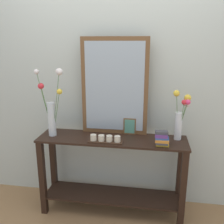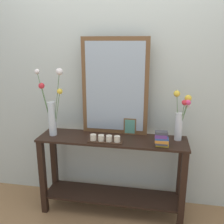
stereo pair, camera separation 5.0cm
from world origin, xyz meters
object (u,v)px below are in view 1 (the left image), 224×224
object	(u,v)px
mirror_leaning	(114,87)
tall_vase_left	(52,109)
vase_right	(181,115)
picture_frame_small	(130,126)
candle_tray	(105,139)
console_table	(112,169)
book_stack	(162,139)

from	to	relation	value
mirror_leaning	tall_vase_left	xyz separation A→B (m)	(-0.57, -0.17, -0.20)
tall_vase_left	vase_right	bearing A→B (deg)	4.52
tall_vase_left	picture_frame_small	bearing A→B (deg)	12.43
tall_vase_left	candle_tray	xyz separation A→B (m)	(0.53, -0.08, -0.24)
console_table	book_stack	distance (m)	0.61
console_table	candle_tray	size ratio (longest dim) A/B	4.45
mirror_leaning	picture_frame_small	distance (m)	0.42
console_table	picture_frame_small	size ratio (longest dim) A/B	8.66
mirror_leaning	vase_right	distance (m)	0.68
candle_tray	picture_frame_small	bearing A→B (deg)	50.95
picture_frame_small	mirror_leaning	bearing A→B (deg)	175.30
mirror_leaning	book_stack	distance (m)	0.66
console_table	picture_frame_small	xyz separation A→B (m)	(0.15, 0.14, 0.40)
picture_frame_small	vase_right	bearing A→B (deg)	-7.92
console_table	tall_vase_left	world-z (taller)	tall_vase_left
candle_tray	book_stack	bearing A→B (deg)	0.59
book_stack	candle_tray	bearing A→B (deg)	-179.41
console_table	tall_vase_left	xyz separation A→B (m)	(-0.58, -0.02, 0.59)
book_stack	vase_right	bearing A→B (deg)	46.10
mirror_leaning	candle_tray	bearing A→B (deg)	-98.99
console_table	vase_right	distance (m)	0.84
mirror_leaning	tall_vase_left	distance (m)	0.63
tall_vase_left	picture_frame_small	distance (m)	0.77
mirror_leaning	candle_tray	world-z (taller)	mirror_leaning
vase_right	book_stack	distance (m)	0.30
tall_vase_left	book_stack	distance (m)	1.06
mirror_leaning	candle_tray	xyz separation A→B (m)	(-0.04, -0.26, -0.44)
vase_right	candle_tray	xyz separation A→B (m)	(-0.67, -0.18, -0.21)
picture_frame_small	book_stack	xyz separation A→B (m)	(0.31, -0.24, -0.02)
mirror_leaning	picture_frame_small	size ratio (longest dim) A/B	5.71
candle_tray	picture_frame_small	distance (m)	0.32
console_table	candle_tray	distance (m)	0.37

